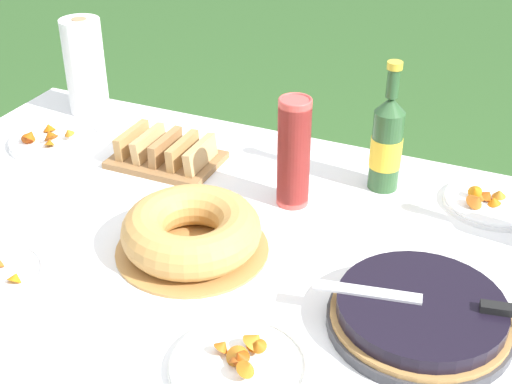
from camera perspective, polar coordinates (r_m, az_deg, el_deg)
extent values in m
cube|color=#A87A47|center=(1.47, -2.91, -5.32)|extent=(1.67, 1.09, 0.03)
cylinder|color=#A87A47|center=(2.38, -14.34, -1.32)|extent=(0.06, 0.06, 0.69)
cube|color=white|center=(1.46, -2.93, -4.69)|extent=(1.68, 1.10, 0.00)
cube|color=white|center=(1.92, 4.40, 2.85)|extent=(1.68, 0.00, 0.10)
cylinder|color=#38383D|center=(1.30, 12.90, -10.10)|extent=(0.33, 0.33, 0.02)
cylinder|color=#B78447|center=(1.29, 12.98, -9.60)|extent=(0.31, 0.31, 0.01)
cylinder|color=black|center=(1.28, 13.08, -8.96)|extent=(0.29, 0.29, 0.03)
cube|color=silver|center=(1.27, 8.87, -7.88)|extent=(0.19, 0.06, 0.00)
cube|color=black|center=(1.28, 19.49, -8.88)|extent=(0.09, 0.04, 0.01)
cylinder|color=#B78447|center=(1.46, -5.11, -4.57)|extent=(0.31, 0.31, 0.01)
torus|color=tan|center=(1.43, -5.19, -3.06)|extent=(0.28, 0.28, 0.09)
cylinder|color=#E04C47|center=(1.59, 2.96, 0.63)|extent=(0.07, 0.07, 0.09)
cylinder|color=#E04C47|center=(1.58, 2.97, 1.03)|extent=(0.07, 0.07, 0.09)
cylinder|color=#E04C47|center=(1.57, 2.99, 1.44)|extent=(0.07, 0.07, 0.09)
cylinder|color=#E04C47|center=(1.57, 3.00, 1.86)|extent=(0.07, 0.07, 0.09)
cylinder|color=#E04C47|center=(1.56, 3.01, 2.27)|extent=(0.07, 0.07, 0.09)
cylinder|color=#E04C47|center=(1.56, 3.02, 2.69)|extent=(0.07, 0.07, 0.09)
cylinder|color=#E04C47|center=(1.55, 3.04, 3.11)|extent=(0.07, 0.07, 0.09)
cylinder|color=#E04C47|center=(1.54, 3.05, 3.54)|extent=(0.07, 0.07, 0.09)
cylinder|color=#E04C47|center=(1.54, 3.06, 3.97)|extent=(0.07, 0.07, 0.09)
cylinder|color=#E04C47|center=(1.53, 3.08, 4.40)|extent=(0.07, 0.07, 0.09)
cylinder|color=#E04C47|center=(1.53, 3.09, 4.84)|extent=(0.07, 0.07, 0.09)
cylinder|color=#E04C47|center=(1.52, 3.11, 5.28)|extent=(0.07, 0.07, 0.09)
cylinder|color=#E04C47|center=(1.51, 3.12, 5.72)|extent=(0.07, 0.07, 0.09)
torus|color=#E04C47|center=(1.49, 3.17, 7.37)|extent=(0.07, 0.07, 0.01)
cylinder|color=#2D562D|center=(1.65, 10.35, 3.29)|extent=(0.07, 0.07, 0.19)
cylinder|color=yellow|center=(1.65, 10.34, 3.17)|extent=(0.07, 0.07, 0.07)
cone|color=#2D562D|center=(1.60, 10.73, 6.88)|extent=(0.07, 0.07, 0.04)
cylinder|color=#2D562D|center=(1.58, 10.91, 8.55)|extent=(0.03, 0.03, 0.07)
cylinder|color=gold|center=(1.57, 11.06, 9.91)|extent=(0.03, 0.03, 0.02)
cylinder|color=white|center=(1.68, 18.46, -0.84)|extent=(0.22, 0.22, 0.01)
torus|color=white|center=(1.68, 18.50, -0.61)|extent=(0.22, 0.22, 0.01)
cone|color=#C25113|center=(1.68, 18.06, -0.18)|extent=(0.05, 0.04, 0.03)
cone|color=#C6660E|center=(1.66, 18.48, -0.67)|extent=(0.04, 0.04, 0.03)
cone|color=#B35C1B|center=(1.64, 17.22, -0.58)|extent=(0.06, 0.06, 0.04)
cone|color=#B4701C|center=(1.68, 18.88, -0.10)|extent=(0.03, 0.03, 0.02)
cone|color=#C2700E|center=(1.67, 17.10, 0.15)|extent=(0.04, 0.04, 0.04)
cone|color=#AD5F19|center=(1.67, 17.41, -0.33)|extent=(0.04, 0.04, 0.03)
cylinder|color=white|center=(1.94, -15.76, 3.94)|extent=(0.24, 0.24, 0.01)
torus|color=white|center=(1.93, -15.80, 4.15)|extent=(0.23, 0.23, 0.01)
cone|color=#B74C0C|center=(1.92, -17.59, 4.41)|extent=(0.05, 0.05, 0.04)
cone|color=#A65C10|center=(1.89, -16.20, 3.84)|extent=(0.03, 0.04, 0.03)
cone|color=#AD4A15|center=(1.93, -17.75, 4.24)|extent=(0.04, 0.04, 0.04)
cone|color=#B46E1B|center=(1.91, -14.77, 4.68)|extent=(0.03, 0.03, 0.02)
cone|color=#BD590C|center=(1.98, -16.24, 5.00)|extent=(0.04, 0.04, 0.03)
cone|color=#AA520C|center=(1.90, -16.17, 4.43)|extent=(0.04, 0.05, 0.05)
cone|color=#CD710F|center=(1.43, -18.69, -6.46)|extent=(0.04, 0.04, 0.04)
cylinder|color=white|center=(1.20, -1.35, -13.87)|extent=(0.23, 0.23, 0.01)
torus|color=white|center=(1.19, -1.36, -13.60)|extent=(0.23, 0.23, 0.01)
cone|color=#A7410C|center=(1.18, -1.34, -12.96)|extent=(0.04, 0.04, 0.03)
cone|color=#A84C17|center=(1.19, -1.65, -12.99)|extent=(0.04, 0.03, 0.03)
cone|color=#AC6015|center=(1.19, 0.16, -12.08)|extent=(0.03, 0.03, 0.02)
cone|color=orange|center=(1.21, -0.02, -11.68)|extent=(0.05, 0.06, 0.05)
cone|color=#C15C0A|center=(1.21, -0.04, -11.94)|extent=(0.04, 0.04, 0.03)
cone|color=#BD6C18|center=(1.15, -0.68, -13.82)|extent=(0.05, 0.04, 0.04)
cone|color=#C05A13|center=(1.21, -2.65, -12.12)|extent=(0.03, 0.04, 0.03)
cone|color=#BC6E1D|center=(1.19, -1.48, -13.00)|extent=(0.06, 0.05, 0.05)
cylinder|color=white|center=(2.05, -13.52, 9.73)|extent=(0.11, 0.11, 0.27)
cylinder|color=#9E7A56|center=(2.01, -14.00, 13.28)|extent=(0.04, 0.04, 0.00)
cube|color=olive|center=(1.78, -7.17, 2.56)|extent=(0.26, 0.18, 0.02)
cube|color=#B2844C|center=(1.81, -9.88, 4.12)|extent=(0.02, 0.14, 0.06)
cube|color=tan|center=(1.79, -8.58, 3.86)|extent=(0.03, 0.14, 0.06)
cube|color=#9E7042|center=(1.76, -7.24, 3.58)|extent=(0.02, 0.14, 0.06)
cube|color=#B2844C|center=(1.74, -5.88, 3.30)|extent=(0.02, 0.14, 0.06)
cube|color=tan|center=(1.72, -4.48, 3.01)|extent=(0.03, 0.14, 0.06)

